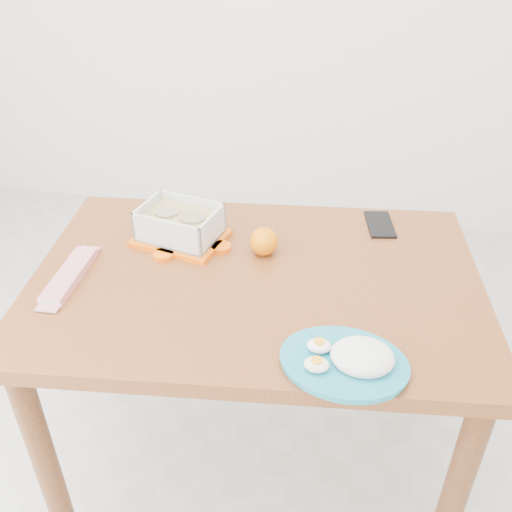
% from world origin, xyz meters
% --- Properties ---
extents(ground, '(3.50, 3.50, 0.00)m').
position_xyz_m(ground, '(0.00, 0.00, 0.00)').
color(ground, '#B7B7B2').
rests_on(ground, ground).
extents(dining_table, '(1.17, 0.83, 0.75)m').
position_xyz_m(dining_table, '(0.19, 0.13, 0.64)').
color(dining_table, brown).
rests_on(dining_table, ground).
extents(food_container, '(0.26, 0.22, 0.10)m').
position_xyz_m(food_container, '(-0.04, 0.26, 0.80)').
color(food_container, '#F76307').
rests_on(food_container, dining_table).
extents(orange_fruit, '(0.07, 0.07, 0.07)m').
position_xyz_m(orange_fruit, '(0.19, 0.23, 0.79)').
color(orange_fruit, orange).
rests_on(orange_fruit, dining_table).
extents(rice_plate, '(0.28, 0.28, 0.07)m').
position_xyz_m(rice_plate, '(0.43, -0.14, 0.77)').
color(rice_plate, teal).
rests_on(rice_plate, dining_table).
extents(candy_bar, '(0.06, 0.22, 0.02)m').
position_xyz_m(candy_bar, '(-0.26, 0.04, 0.76)').
color(candy_bar, red).
rests_on(candy_bar, dining_table).
extents(smartphone, '(0.09, 0.15, 0.01)m').
position_xyz_m(smartphone, '(0.49, 0.43, 0.75)').
color(smartphone, black).
rests_on(smartphone, dining_table).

